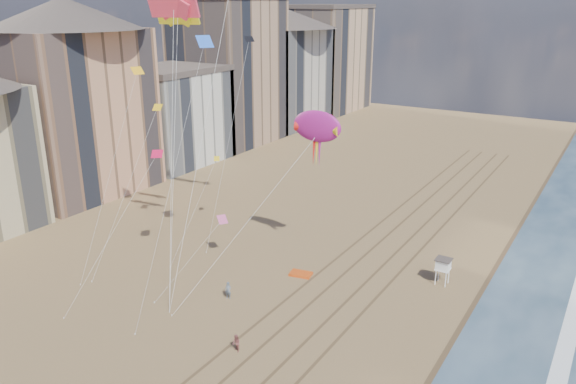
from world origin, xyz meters
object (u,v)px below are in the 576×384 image
at_px(lifeguard_stand, 443,265).
at_px(grounded_kite, 301,274).
at_px(show_kite, 317,127).
at_px(kite_flyer_b, 236,343).
at_px(kite_flyer_a, 228,290).

height_order(lifeguard_stand, grounded_kite, lifeguard_stand).
bearing_deg(show_kite, kite_flyer_b, -82.34).
bearing_deg(kite_flyer_a, show_kite, 57.60).
relative_size(grounded_kite, kite_flyer_b, 1.45).
bearing_deg(lifeguard_stand, show_kite, -167.45).
bearing_deg(show_kite, grounded_kite, -90.67).
bearing_deg(grounded_kite, kite_flyer_b, -91.70).
bearing_deg(kite_flyer_b, show_kite, 126.86).
relative_size(lifeguard_stand, show_kite, 0.12).
bearing_deg(kite_flyer_b, grounded_kite, 128.51).
bearing_deg(grounded_kite, show_kite, 78.32).
height_order(show_kite, kite_flyer_a, show_kite).
xyz_separation_m(grounded_kite, kite_flyer_b, (2.42, -14.76, 0.66)).
relative_size(show_kite, kite_flyer_b, 14.34).
distance_m(lifeguard_stand, kite_flyer_b, 23.49).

